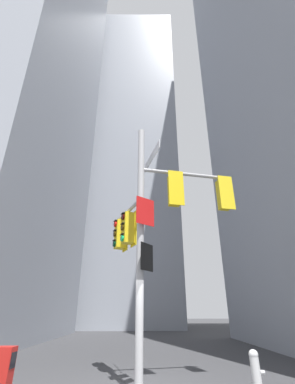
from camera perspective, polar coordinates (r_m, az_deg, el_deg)
building_mid_block at (r=40.82m, az=-4.33°, el=7.56°), size 13.54×13.54×46.28m
signal_pole_assembly at (r=8.24m, az=1.53°, el=-6.10°), size 3.99×2.77×7.28m
fire_hydrant at (r=8.28m, az=22.21°, el=-31.75°), size 0.33×0.23×0.88m
newspaper_box at (r=8.39m, az=-28.76°, el=-30.46°), size 0.45×0.36×0.96m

